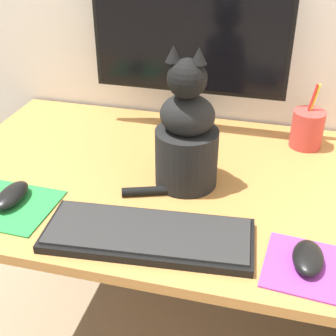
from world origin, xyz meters
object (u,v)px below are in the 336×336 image
computer_mouse_left (12,195)px  keyboard (148,235)px  pen_cup (307,129)px  computer_mouse_right (308,258)px  monitor (190,43)px  cat (185,137)px

computer_mouse_left → keyboard: bearing=-7.9°
computer_mouse_left → pen_cup: pen_cup is taller
computer_mouse_left → computer_mouse_right: computer_mouse_left is taller
monitor → keyboard: monitor is taller
monitor → cat: size_ratio=1.60×
monitor → cat: (0.06, -0.30, -0.13)m
computer_mouse_right → cat: (-0.30, 0.23, 0.11)m
keyboard → computer_mouse_right: 0.32m
computer_mouse_left → cat: (0.37, 0.18, 0.11)m
keyboard → cat: 0.26m
cat → keyboard: bearing=-95.5°
cat → monitor: bearing=101.1°
monitor → computer_mouse_right: (0.35, -0.53, -0.24)m
keyboard → computer_mouse_left: size_ratio=3.93×
computer_mouse_left → pen_cup: 0.80m
keyboard → computer_mouse_right: size_ratio=4.34×
pen_cup → computer_mouse_right: bearing=-89.1°
computer_mouse_right → pen_cup: size_ratio=0.57×
monitor → computer_mouse_right: monitor is taller
computer_mouse_right → pen_cup: pen_cup is taller
keyboard → cat: bearing=79.0°
monitor → computer_mouse_left: monitor is taller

